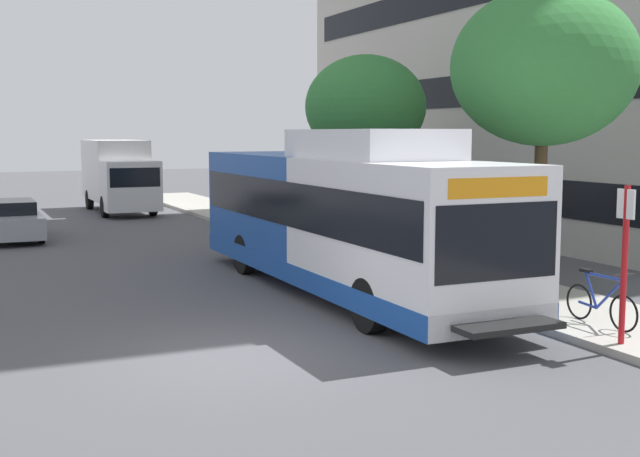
# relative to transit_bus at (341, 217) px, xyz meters

# --- Properties ---
(ground_plane) EXTENTS (120.00, 120.00, 0.00)m
(ground_plane) POSITION_rel_transit_bus_xyz_m (-3.86, 4.00, -1.70)
(ground_plane) COLOR #4C4C51
(sidewalk_curb) EXTENTS (3.00, 56.00, 0.14)m
(sidewalk_curb) POSITION_rel_transit_bus_xyz_m (3.14, 2.00, -1.63)
(sidewalk_curb) COLOR #A8A399
(sidewalk_curb) RESTS_ON ground
(transit_bus) EXTENTS (2.58, 12.25, 3.65)m
(transit_bus) POSITION_rel_transit_bus_xyz_m (0.00, 0.00, 0.00)
(transit_bus) COLOR white
(transit_bus) RESTS_ON ground
(bus_stop_sign_pole) EXTENTS (0.10, 0.36, 2.60)m
(bus_stop_sign_pole) POSITION_rel_transit_bus_xyz_m (2.01, -6.39, -0.05)
(bus_stop_sign_pole) COLOR red
(bus_stop_sign_pole) RESTS_ON sidewalk_curb
(bicycle_parked) EXTENTS (0.52, 1.76, 1.02)m
(bicycle_parked) POSITION_rel_transit_bus_xyz_m (2.62, -5.28, -1.14)
(bicycle_parked) COLOR black
(bicycle_parked) RESTS_ON sidewalk_curb
(street_tree_near_stop) EXTENTS (4.03, 4.03, 6.58)m
(street_tree_near_stop) POSITION_rel_transit_bus_xyz_m (3.94, -1.92, 3.28)
(street_tree_near_stop) COLOR #4C3823
(street_tree_near_stop) RESTS_ON sidewalk_curb
(street_tree_mid_block) EXTENTS (3.84, 3.84, 5.90)m
(street_tree_mid_block) POSITION_rel_transit_bus_xyz_m (4.21, 6.93, 2.69)
(street_tree_mid_block) COLOR #4C3823
(street_tree_mid_block) RESTS_ON sidewalk_curb
(parked_car_far_lane) EXTENTS (1.80, 4.50, 1.33)m
(parked_car_far_lane) POSITION_rel_transit_bus_xyz_m (-6.10, 12.80, -1.04)
(parked_car_far_lane) COLOR #93999E
(parked_car_far_lane) RESTS_ON ground
(box_truck_background) EXTENTS (2.32, 7.01, 3.25)m
(box_truck_background) POSITION_rel_transit_bus_xyz_m (-0.96, 21.17, 0.04)
(box_truck_background) COLOR silver
(box_truck_background) RESTS_ON ground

